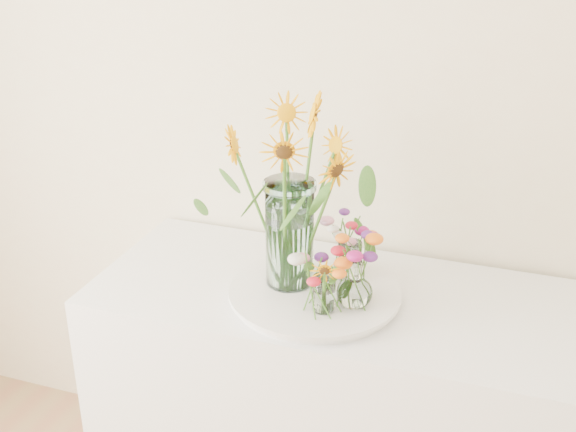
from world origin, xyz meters
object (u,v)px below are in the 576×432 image
(counter, at_px, (334,419))
(small_vase_a, at_px, (324,294))
(small_vase_b, at_px, (355,283))
(tray, at_px, (315,295))
(small_vase_c, at_px, (350,261))
(mason_jar, at_px, (290,234))

(counter, xyz_separation_m, small_vase_a, (0.00, -0.15, 0.53))
(small_vase_a, xyz_separation_m, small_vase_b, (0.07, 0.05, 0.02))
(tray, bearing_deg, small_vase_c, 54.69)
(tray, bearing_deg, mason_jar, 166.69)
(small_vase_c, bearing_deg, small_vase_a, -95.34)
(counter, xyz_separation_m, mason_jar, (-0.13, -0.04, 0.63))
(small_vase_a, height_order, small_vase_c, small_vase_c)
(counter, relative_size, small_vase_a, 13.51)
(small_vase_b, relative_size, small_vase_c, 1.21)
(counter, distance_m, small_vase_c, 0.53)
(counter, bearing_deg, small_vase_c, 67.77)
(small_vase_a, height_order, small_vase_b, small_vase_b)
(tray, height_order, small_vase_b, small_vase_b)
(mason_jar, xyz_separation_m, small_vase_c, (0.15, 0.08, -0.10))
(mason_jar, height_order, small_vase_b, mason_jar)
(counter, xyz_separation_m, tray, (-0.05, -0.05, 0.46))
(small_vase_c, bearing_deg, tray, -125.31)
(mason_jar, bearing_deg, small_vase_c, 28.13)
(tray, height_order, small_vase_a, small_vase_a)
(tray, xyz_separation_m, small_vase_c, (0.07, 0.10, 0.07))
(tray, distance_m, small_vase_c, 0.14)
(tray, bearing_deg, counter, 46.18)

